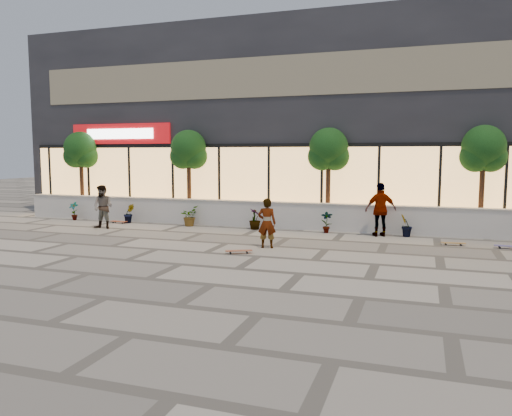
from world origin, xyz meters
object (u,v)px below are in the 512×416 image
(skater_left, at_px, (103,207))
(skateboard_left, at_px, (119,221))
(skater_center, at_px, (267,223))
(skateboard_right_near, at_px, (453,243))
(tree_east, at_px, (484,152))
(skateboard_center, at_px, (239,251))
(tree_west, at_px, (81,152))
(tree_midwest, at_px, (189,152))
(tree_mideast, at_px, (329,152))
(skater_right_near, at_px, (381,210))
(skateboard_right_far, at_px, (509,246))

(skater_left, relative_size, skateboard_left, 2.16)
(skater_center, distance_m, skateboard_right_near, 6.01)
(tree_east, height_order, skateboard_center, tree_east)
(skater_center, bearing_deg, skateboard_left, -33.05)
(tree_east, distance_m, skater_left, 14.22)
(tree_west, bearing_deg, skateboard_center, -30.47)
(tree_east, xyz_separation_m, skater_left, (-13.74, -2.99, -2.14))
(skater_center, height_order, skater_left, skater_left)
(tree_midwest, xyz_separation_m, skater_center, (4.98, -4.75, -2.21))
(tree_east, relative_size, skateboard_left, 4.98)
(skateboard_right_near, bearing_deg, skateboard_left, 170.12)
(tree_midwest, xyz_separation_m, tree_mideast, (6.00, 0.00, 0.00))
(tree_midwest, bearing_deg, skater_right_near, -9.76)
(tree_east, distance_m, skater_center, 8.36)
(tree_midwest, relative_size, skateboard_right_far, 4.79)
(skater_right_near, height_order, skateboard_left, skater_right_near)
(tree_mideast, xyz_separation_m, tree_east, (5.50, 0.00, 0.00))
(skateboard_left, distance_m, skateboard_right_far, 14.67)
(skateboard_right_far, bearing_deg, skateboard_right_near, 178.95)
(tree_mideast, height_order, skater_right_near, tree_mideast)
(skater_right_near, bearing_deg, tree_midwest, -34.35)
(tree_west, height_order, skater_left, tree_west)
(tree_midwest, distance_m, skateboard_right_far, 12.68)
(skateboard_center, bearing_deg, skateboard_left, 121.25)
(skater_center, relative_size, skateboard_center, 1.95)
(skater_right_near, bearing_deg, tree_mideast, -57.84)
(tree_west, bearing_deg, skateboard_left, -26.94)
(tree_west, distance_m, skateboard_left, 4.41)
(skater_center, distance_m, skater_right_near, 4.60)
(skater_right_near, distance_m, skateboard_right_far, 4.20)
(skater_center, bearing_deg, skateboard_right_near, -167.19)
(skateboard_left, xyz_separation_m, skateboard_right_far, (14.63, -1.03, 0.00))
(tree_midwest, distance_m, skateboard_right_near, 11.17)
(skateboard_right_far, bearing_deg, skateboard_left, 177.33)
(tree_west, xyz_separation_m, skater_left, (3.26, -2.99, -2.14))
(tree_east, relative_size, skateboard_right_near, 5.20)
(tree_west, xyz_separation_m, skateboard_left, (2.95, -1.50, -2.91))
(skater_center, xyz_separation_m, skateboard_center, (-0.51, -1.11, -0.70))
(tree_mideast, xyz_separation_m, skater_center, (-1.02, -4.75, -2.21))
(tree_east, relative_size, skater_center, 2.53)
(skateboard_left, bearing_deg, tree_mideast, 14.93)
(tree_mideast, relative_size, tree_east, 1.00)
(skater_right_near, bearing_deg, skateboard_right_far, 139.38)
(tree_west, height_order, skateboard_right_far, tree_west)
(tree_midwest, height_order, skater_right_near, tree_midwest)
(tree_mideast, relative_size, skateboard_right_far, 4.79)
(skater_right_near, bearing_deg, skateboard_right_near, 131.13)
(tree_east, bearing_deg, skater_right_near, -157.41)
(tree_midwest, distance_m, skater_right_near, 8.50)
(skater_left, xyz_separation_m, skater_right_near, (10.37, 1.59, 0.10))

